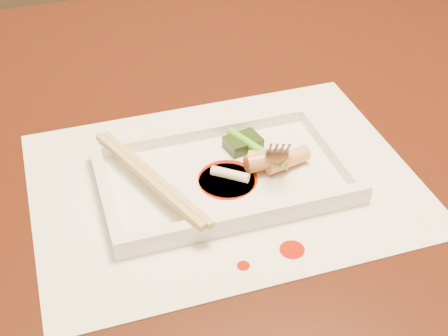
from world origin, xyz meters
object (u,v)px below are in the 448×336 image
object	(u,v)px
plate_base	(224,178)
chopstick_a	(146,178)
fork	(283,96)
table	(232,204)
placemat	(224,182)

from	to	relation	value
plate_base	chopstick_a	xyz separation A→B (m)	(-0.08, 0.00, 0.02)
fork	chopstick_a	bearing A→B (deg)	-173.25
fork	plate_base	bearing A→B (deg)	-165.58
table	placemat	distance (m)	0.13
plate_base	chopstick_a	distance (m)	0.08
table	plate_base	xyz separation A→B (m)	(-0.03, -0.07, 0.11)
placemat	chopstick_a	xyz separation A→B (m)	(-0.08, 0.00, 0.03)
table	chopstick_a	world-z (taller)	chopstick_a
placemat	plate_base	xyz separation A→B (m)	(0.00, 0.00, 0.00)
table	chopstick_a	xyz separation A→B (m)	(-0.12, -0.07, 0.13)
plate_base	fork	xyz separation A→B (m)	(0.07, 0.02, 0.08)
table	fork	bearing A→B (deg)	-55.54
plate_base	fork	bearing A→B (deg)	14.42
chopstick_a	fork	distance (m)	0.16
placemat	fork	distance (m)	0.11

